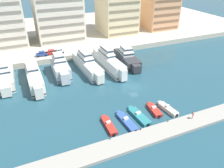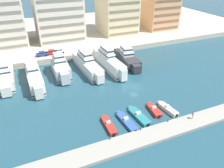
{
  "view_description": "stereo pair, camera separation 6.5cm",
  "coord_description": "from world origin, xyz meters",
  "px_view_note": "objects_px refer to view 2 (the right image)",
  "views": [
    {
      "loc": [
        -28.22,
        -48.58,
        32.74
      ],
      "look_at": [
        -7.01,
        0.48,
        2.5
      ],
      "focal_mm": 35.0,
      "sensor_mm": 36.0,
      "label": 1
    },
    {
      "loc": [
        -28.16,
        -48.6,
        32.74
      ],
      "look_at": [
        -7.01,
        0.48,
        2.5
      ],
      "focal_mm": 35.0,
      "sensor_mm": 36.0,
      "label": 2
    }
  ],
  "objects_px": {
    "yacht_silver_mid_left": "(60,67)",
    "pedestrian_mid_deck": "(193,115)",
    "car_blue_far_left": "(42,53)",
    "yacht_white_center": "(109,61)",
    "yacht_ivory_center_left": "(87,64)",
    "motorboat_red_far_left": "(109,125)",
    "motorboat_red_center_left": "(154,110)",
    "yacht_ivory_far_left": "(6,77)",
    "motorboat_teal_mid_left": "(139,116)",
    "yacht_charcoal_center_right": "(127,58)",
    "motorboat_blue_left": "(127,121)",
    "yacht_ivory_left": "(34,75)",
    "car_red_left": "(51,52)",
    "motorboat_cream_center": "(168,109)",
    "car_white_mid_left": "(59,51)"
  },
  "relations": [
    {
      "from": "yacht_silver_mid_left",
      "to": "car_blue_far_left",
      "type": "xyz_separation_m",
      "value": [
        -3.99,
        13.61,
        0.5
      ]
    },
    {
      "from": "motorboat_blue_left",
      "to": "car_blue_far_left",
      "type": "distance_m",
      "value": 46.11
    },
    {
      "from": "car_blue_far_left",
      "to": "car_white_mid_left",
      "type": "height_order",
      "value": "same"
    },
    {
      "from": "motorboat_red_center_left",
      "to": "yacht_charcoal_center_right",
      "type": "bearing_deg",
      "value": 76.1
    },
    {
      "from": "yacht_ivory_left",
      "to": "motorboat_red_far_left",
      "type": "relative_size",
      "value": 3.11
    },
    {
      "from": "car_red_left",
      "to": "yacht_ivory_left",
      "type": "bearing_deg",
      "value": -117.22
    },
    {
      "from": "yacht_silver_mid_left",
      "to": "pedestrian_mid_deck",
      "type": "distance_m",
      "value": 42.85
    },
    {
      "from": "motorboat_red_center_left",
      "to": "yacht_silver_mid_left",
      "type": "bearing_deg",
      "value": 119.93
    },
    {
      "from": "yacht_silver_mid_left",
      "to": "car_blue_far_left",
      "type": "bearing_deg",
      "value": 106.32
    },
    {
      "from": "yacht_ivory_left",
      "to": "motorboat_red_far_left",
      "type": "xyz_separation_m",
      "value": [
        13.01,
        -28.45,
        -1.87
      ]
    },
    {
      "from": "motorboat_red_far_left",
      "to": "motorboat_red_center_left",
      "type": "xyz_separation_m",
      "value": [
        12.54,
        0.81,
        0.04
      ]
    },
    {
      "from": "yacht_ivory_far_left",
      "to": "car_red_left",
      "type": "height_order",
      "value": "yacht_ivory_far_left"
    },
    {
      "from": "yacht_silver_mid_left",
      "to": "motorboat_red_far_left",
      "type": "bearing_deg",
      "value": -81.69
    },
    {
      "from": "yacht_ivory_center_left",
      "to": "motorboat_cream_center",
      "type": "distance_m",
      "value": 32.12
    },
    {
      "from": "yacht_silver_mid_left",
      "to": "car_blue_far_left",
      "type": "relative_size",
      "value": 3.84
    },
    {
      "from": "motorboat_red_far_left",
      "to": "car_blue_far_left",
      "type": "relative_size",
      "value": 1.72
    },
    {
      "from": "yacht_charcoal_center_right",
      "to": "motorboat_blue_left",
      "type": "bearing_deg",
      "value": -116.93
    },
    {
      "from": "motorboat_teal_mid_left",
      "to": "yacht_charcoal_center_right",
      "type": "bearing_deg",
      "value": 68.29
    },
    {
      "from": "car_red_left",
      "to": "yacht_white_center",
      "type": "bearing_deg",
      "value": -42.79
    },
    {
      "from": "yacht_ivory_left",
      "to": "motorboat_teal_mid_left",
      "type": "height_order",
      "value": "yacht_ivory_left"
    },
    {
      "from": "yacht_white_center",
      "to": "motorboat_teal_mid_left",
      "type": "bearing_deg",
      "value": -97.86
    },
    {
      "from": "yacht_white_center",
      "to": "motorboat_blue_left",
      "type": "xyz_separation_m",
      "value": [
        -7.52,
        -28.92,
        -2.32
      ]
    },
    {
      "from": "car_red_left",
      "to": "pedestrian_mid_deck",
      "type": "xyz_separation_m",
      "value": [
        23.65,
        -49.9,
        -1.38
      ]
    },
    {
      "from": "yacht_ivory_left",
      "to": "car_red_left",
      "type": "height_order",
      "value": "yacht_ivory_left"
    },
    {
      "from": "yacht_silver_mid_left",
      "to": "motorboat_teal_mid_left",
      "type": "bearing_deg",
      "value": -67.57
    },
    {
      "from": "motorboat_red_far_left",
      "to": "motorboat_cream_center",
      "type": "bearing_deg",
      "value": -0.91
    },
    {
      "from": "yacht_ivory_left",
      "to": "yacht_charcoal_center_right",
      "type": "xyz_separation_m",
      "value": [
        32.8,
        1.66,
        -0.21
      ]
    },
    {
      "from": "yacht_ivory_far_left",
      "to": "yacht_silver_mid_left",
      "type": "xyz_separation_m",
      "value": [
        16.47,
        -0.45,
        0.3
      ]
    },
    {
      "from": "yacht_white_center",
      "to": "yacht_ivory_center_left",
      "type": "bearing_deg",
      "value": 170.92
    },
    {
      "from": "yacht_charcoal_center_right",
      "to": "motorboat_cream_center",
      "type": "xyz_separation_m",
      "value": [
        -3.95,
        -30.36,
        -1.56
      ]
    },
    {
      "from": "motorboat_blue_left",
      "to": "yacht_ivory_left",
      "type": "bearing_deg",
      "value": 121.03
    },
    {
      "from": "yacht_ivory_center_left",
      "to": "motorboat_teal_mid_left",
      "type": "height_order",
      "value": "yacht_ivory_center_left"
    },
    {
      "from": "motorboat_cream_center",
      "to": "yacht_ivory_center_left",
      "type": "bearing_deg",
      "value": 110.74
    },
    {
      "from": "yacht_silver_mid_left",
      "to": "car_white_mid_left",
      "type": "xyz_separation_m",
      "value": [
        2.42,
        13.92,
        0.5
      ]
    },
    {
      "from": "motorboat_blue_left",
      "to": "car_white_mid_left",
      "type": "distance_m",
      "value": 45.07
    },
    {
      "from": "car_white_mid_left",
      "to": "yacht_ivory_far_left",
      "type": "bearing_deg",
      "value": -144.53
    },
    {
      "from": "yacht_white_center",
      "to": "motorboat_cream_center",
      "type": "height_order",
      "value": "yacht_white_center"
    },
    {
      "from": "yacht_ivory_center_left",
      "to": "motorboat_red_center_left",
      "type": "height_order",
      "value": "yacht_ivory_center_left"
    },
    {
      "from": "car_red_left",
      "to": "pedestrian_mid_deck",
      "type": "distance_m",
      "value": 55.23
    },
    {
      "from": "motorboat_teal_mid_left",
      "to": "motorboat_red_center_left",
      "type": "height_order",
      "value": "motorboat_red_center_left"
    },
    {
      "from": "motorboat_cream_center",
      "to": "motorboat_teal_mid_left",
      "type": "bearing_deg",
      "value": 175.76
    },
    {
      "from": "car_blue_far_left",
      "to": "pedestrian_mid_deck",
      "type": "bearing_deg",
      "value": -61.39
    },
    {
      "from": "yacht_ivory_left",
      "to": "motorboat_blue_left",
      "type": "relative_size",
      "value": 2.69
    },
    {
      "from": "motorboat_red_far_left",
      "to": "motorboat_blue_left",
      "type": "height_order",
      "value": "motorboat_blue_left"
    },
    {
      "from": "motorboat_teal_mid_left",
      "to": "motorboat_cream_center",
      "type": "distance_m",
      "value": 7.93
    },
    {
      "from": "pedestrian_mid_deck",
      "to": "car_white_mid_left",
      "type": "bearing_deg",
      "value": 112.48
    },
    {
      "from": "motorboat_teal_mid_left",
      "to": "motorboat_cream_center",
      "type": "relative_size",
      "value": 1.21
    },
    {
      "from": "yacht_charcoal_center_right",
      "to": "motorboat_blue_left",
      "type": "distance_m",
      "value": 34.21
    },
    {
      "from": "yacht_ivory_center_left",
      "to": "yacht_ivory_far_left",
      "type": "bearing_deg",
      "value": 177.76
    },
    {
      "from": "yacht_ivory_center_left",
      "to": "motorboat_red_far_left",
      "type": "distance_m",
      "value": 30.14
    }
  ]
}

